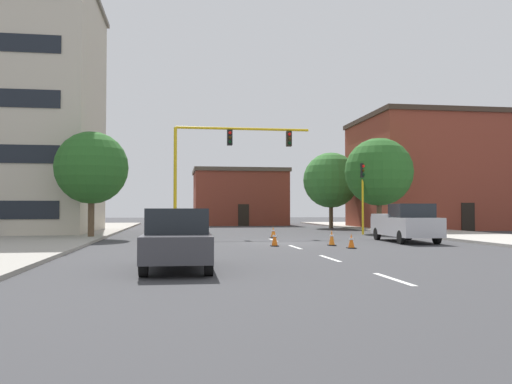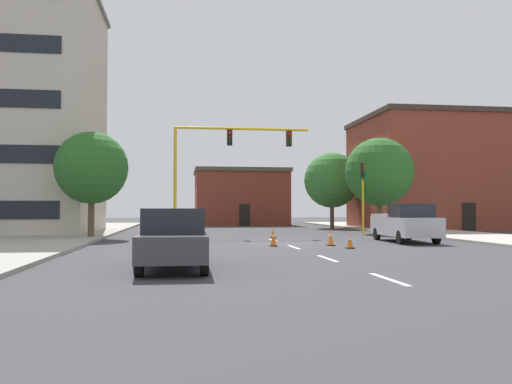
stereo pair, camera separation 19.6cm
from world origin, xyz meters
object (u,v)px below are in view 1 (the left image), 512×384
(tree_left_near, at_px, (92,168))
(tree_right_mid, at_px, (379,172))
(traffic_cone_roadside_c, at_px, (275,238))
(traffic_cone_roadside_a, at_px, (273,232))
(traffic_signal_gantry, at_px, (195,200))
(pickup_truck_silver, at_px, (406,223))
(traffic_cone_roadside_b, at_px, (351,241))
(sedan_dark_gray_near_left, at_px, (177,238))
(traffic_cone_roadside_d, at_px, (332,238))
(traffic_light_pole_right, at_px, (363,182))
(tree_right_far, at_px, (331,180))

(tree_left_near, height_order, tree_right_mid, tree_right_mid)
(traffic_cone_roadside_c, bearing_deg, traffic_cone_roadside_a, 80.24)
(traffic_signal_gantry, relative_size, traffic_cone_roadside_a, 13.93)
(tree_left_near, bearing_deg, pickup_truck_silver, -17.88)
(traffic_cone_roadside_b, bearing_deg, pickup_truck_silver, 42.32)
(traffic_signal_gantry, relative_size, traffic_cone_roadside_c, 12.43)
(sedan_dark_gray_near_left, bearing_deg, traffic_cone_roadside_d, 50.94)
(traffic_cone_roadside_d, bearing_deg, traffic_light_pole_right, 62.86)
(tree_right_far, height_order, traffic_cone_roadside_c, tree_right_far)
(traffic_light_pole_right, bearing_deg, traffic_cone_roadside_a, -155.98)
(tree_right_far, relative_size, traffic_cone_roadside_b, 10.53)
(sedan_dark_gray_near_left, distance_m, traffic_cone_roadside_b, 10.33)
(traffic_signal_gantry, distance_m, traffic_cone_roadside_a, 5.24)
(pickup_truck_silver, relative_size, sedan_dark_gray_near_left, 1.22)
(tree_right_far, relative_size, traffic_cone_roadside_a, 10.20)
(pickup_truck_silver, xyz_separation_m, traffic_cone_roadside_b, (-4.25, -3.87, -0.66))
(sedan_dark_gray_near_left, bearing_deg, traffic_light_pole_right, 56.89)
(tree_right_far, xyz_separation_m, traffic_cone_roadside_a, (-7.97, -14.77, -3.98))
(sedan_dark_gray_near_left, relative_size, traffic_cone_roadside_a, 6.79)
(tree_right_far, height_order, traffic_cone_roadside_b, tree_right_far)
(tree_left_near, relative_size, traffic_cone_roadside_b, 9.61)
(traffic_cone_roadside_a, height_order, traffic_cone_roadside_d, traffic_cone_roadside_d)
(tree_right_far, distance_m, traffic_cone_roadside_c, 24.08)
(traffic_cone_roadside_b, xyz_separation_m, traffic_cone_roadside_d, (-0.35, 1.81, 0.05))
(sedan_dark_gray_near_left, distance_m, traffic_cone_roadside_c, 9.92)
(traffic_signal_gantry, bearing_deg, tree_right_mid, 12.58)
(pickup_truck_silver, bearing_deg, traffic_cone_roadside_c, -164.32)
(traffic_cone_roadside_d, bearing_deg, sedan_dark_gray_near_left, -129.06)
(traffic_cone_roadside_b, relative_size, traffic_cone_roadside_d, 0.86)
(tree_right_far, relative_size, sedan_dark_gray_near_left, 1.50)
(tree_right_far, bearing_deg, traffic_cone_roadside_b, -104.45)
(traffic_signal_gantry, relative_size, tree_right_far, 1.37)
(traffic_light_pole_right, bearing_deg, traffic_signal_gantry, -172.61)
(tree_left_near, bearing_deg, tree_right_far, 37.89)
(sedan_dark_gray_near_left, xyz_separation_m, traffic_cone_roadside_c, (4.45, 8.85, -0.52))
(traffic_cone_roadside_d, bearing_deg, traffic_cone_roadside_c, 180.00)
(tree_right_far, bearing_deg, traffic_cone_roadside_c, -112.77)
(traffic_signal_gantry, height_order, pickup_truck_silver, traffic_signal_gantry)
(traffic_cone_roadside_a, bearing_deg, pickup_truck_silver, -39.81)
(tree_right_mid, bearing_deg, pickup_truck_silver, -103.67)
(tree_right_far, relative_size, traffic_cone_roadside_c, 9.10)
(traffic_cone_roadside_d, bearing_deg, traffic_signal_gantry, 125.34)
(traffic_cone_roadside_a, xyz_separation_m, traffic_cone_roadside_c, (-1.23, -7.14, 0.04))
(traffic_light_pole_right, distance_m, traffic_cone_roadside_d, 11.81)
(traffic_cone_roadside_a, bearing_deg, tree_right_mid, 27.76)
(tree_left_near, distance_m, traffic_cone_roadside_b, 15.98)
(traffic_cone_roadside_c, relative_size, traffic_cone_roadside_d, 1.00)
(tree_right_mid, relative_size, sedan_dark_gray_near_left, 1.49)
(traffic_signal_gantry, xyz_separation_m, traffic_cone_roadside_b, (6.48, -10.47, -1.94))
(pickup_truck_silver, bearing_deg, traffic_light_pole_right, 85.76)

